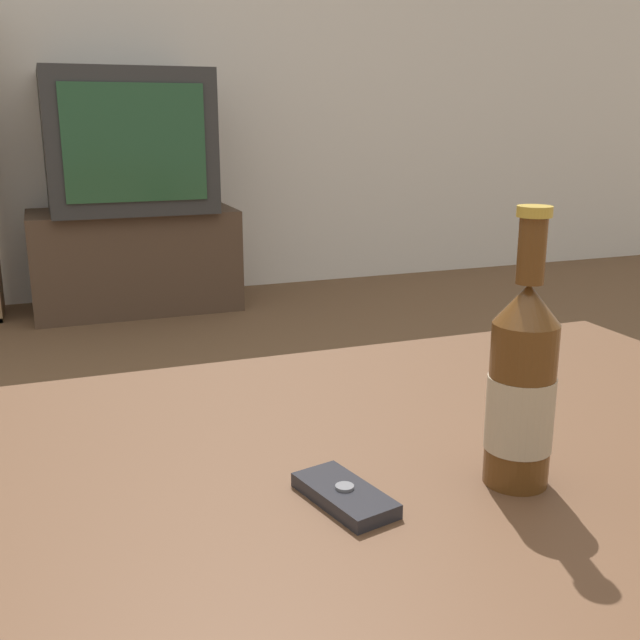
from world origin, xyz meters
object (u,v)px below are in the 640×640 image
(television, at_px, (127,141))
(beer_bottle, at_px, (522,387))
(cell_phone, at_px, (345,495))
(tv_stand, at_px, (135,260))

(television, distance_m, beer_bottle, 2.82)
(cell_phone, bearing_deg, television, 73.90)
(tv_stand, xyz_separation_m, television, (0.00, -0.00, 0.52))
(tv_stand, relative_size, television, 1.30)
(television, height_order, beer_bottle, television)
(tv_stand, bearing_deg, cell_phone, -92.80)
(beer_bottle, bearing_deg, cell_phone, 172.90)
(beer_bottle, xyz_separation_m, cell_phone, (-0.17, 0.02, -0.09))
(tv_stand, relative_size, beer_bottle, 3.23)
(tv_stand, distance_m, beer_bottle, 2.85)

